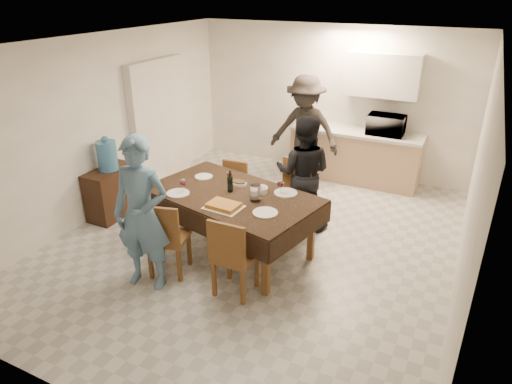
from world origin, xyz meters
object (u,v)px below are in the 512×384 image
console (112,192)px  person_kitchen (305,130)px  person_far (303,173)px  water_pitcher (255,193)px  person_near (142,214)px  savoury_tart (224,205)px  water_jug (107,156)px  wine_bottle (230,181)px  dining_table (232,196)px  microwave (386,125)px

console → person_kitchen: 3.29m
console → person_far: (2.65, 0.95, 0.44)m
water_pitcher → person_near: (-0.90, -1.00, -0.03)m
console → person_near: (1.55, -1.15, 0.53)m
savoury_tart → person_near: 0.93m
water_jug → person_kitchen: size_ratio=0.23×
water_pitcher → console: bearing=176.4°
water_pitcher → savoury_tart: 0.42m
console → wine_bottle: wine_bottle is taller
dining_table → water_jug: 2.11m
water_pitcher → savoury_tart: water_pitcher is taller
water_pitcher → person_kitchen: 2.66m
person_kitchen → savoury_tart: bearing=-87.8°
dining_table → person_near: 1.19m
wine_bottle → person_near: 1.21m
dining_table → wine_bottle: (-0.05, 0.05, 0.18)m
dining_table → wine_bottle: bearing=147.7°
person_far → savoury_tart: bearing=62.7°
water_jug → savoury_tart: water_jug is taller
water_jug → wine_bottle: (2.05, -0.05, 0.02)m
water_pitcher → person_far: bearing=79.7°
wine_bottle → water_jug: bearing=178.5°
water_pitcher → person_kitchen: (-0.36, 2.63, 0.00)m
water_jug → person_near: person_near is taller
console → microwave: 4.51m
person_kitchen → wine_bottle: bearing=-90.9°
console → microwave: (3.35, 2.93, 0.70)m
water_pitcher → microwave: bearing=73.7°
water_jug → console: bearing=0.0°
dining_table → person_near: bearing=-104.9°
console → person_far: size_ratio=0.49×
console → microwave: size_ratio=1.34×
person_far → person_kitchen: size_ratio=0.87×
person_far → person_near: bearing=52.5°
water_jug → person_far: bearing=19.6°
microwave → dining_table: bearing=67.6°
wine_bottle → savoury_tart: size_ratio=0.67×
console → water_jug: (0.00, 0.00, 0.58)m
console → water_pitcher: water_pitcher is taller
water_jug → person_far: (2.65, 0.95, -0.14)m
console → person_kitchen: size_ratio=0.43×
person_far → person_kitchen: (-0.56, 1.53, 0.12)m
water_jug → person_near: 1.94m
microwave → person_near: size_ratio=0.33×
console → person_kitchen: person_kitchen is taller
water_pitcher → person_far: size_ratio=0.13×
water_jug → microwave: bearing=41.1°
water_jug → person_kitchen: 3.24m
dining_table → savoury_tart: size_ratio=5.42×
water_jug → wine_bottle: water_jug is taller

